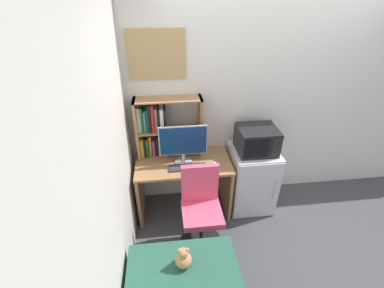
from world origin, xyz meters
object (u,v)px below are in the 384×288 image
(computer_mouse, at_px, (215,164))
(desk_chair, at_px, (201,213))
(hutch_bookshelf, at_px, (159,127))
(keyboard, at_px, (188,167))
(teddy_bear, at_px, (183,258))
(wall_corkboard, at_px, (156,55))
(monitor, at_px, (183,143))
(microwave, at_px, (257,140))
(mini_fridge, at_px, (251,178))

(computer_mouse, bearing_deg, desk_chair, -117.57)
(computer_mouse, bearing_deg, hutch_bookshelf, 151.72)
(hutch_bookshelf, distance_m, computer_mouse, 0.76)
(keyboard, relative_size, computer_mouse, 4.44)
(teddy_bear, bearing_deg, hutch_bookshelf, 96.50)
(keyboard, xyz_separation_m, wall_corkboard, (-0.27, 0.43, 1.14))
(monitor, bearing_deg, microwave, 2.08)
(monitor, distance_m, computer_mouse, 0.43)
(keyboard, relative_size, teddy_bear, 2.05)
(monitor, relative_size, desk_chair, 0.56)
(mini_fridge, bearing_deg, microwave, 89.95)
(monitor, xyz_separation_m, wall_corkboard, (-0.23, 0.32, 0.88))
(wall_corkboard, bearing_deg, hutch_bookshelf, -105.81)
(mini_fridge, bearing_deg, computer_mouse, -166.57)
(computer_mouse, bearing_deg, microwave, 13.75)
(hutch_bookshelf, bearing_deg, mini_fridge, -10.37)
(mini_fridge, distance_m, microwave, 0.56)
(desk_chair, bearing_deg, hutch_bookshelf, 118.69)
(hutch_bookshelf, relative_size, microwave, 1.72)
(monitor, distance_m, mini_fridge, 1.04)
(monitor, bearing_deg, hutch_bookshelf, 138.20)
(mini_fridge, relative_size, wall_corkboard, 1.40)
(hutch_bookshelf, xyz_separation_m, microwave, (1.11, -0.20, -0.12))
(hutch_bookshelf, height_order, wall_corkboard, wall_corkboard)
(keyboard, height_order, desk_chair, desk_chair)
(keyboard, distance_m, wall_corkboard, 1.25)
(monitor, relative_size, teddy_bear, 2.59)
(computer_mouse, xyz_separation_m, microwave, (0.51, 0.12, 0.22))
(hutch_bookshelf, relative_size, wall_corkboard, 1.27)
(monitor, relative_size, mini_fridge, 0.64)
(monitor, relative_size, wall_corkboard, 0.90)
(monitor, height_order, mini_fridge, monitor)
(monitor, distance_m, keyboard, 0.28)
(keyboard, xyz_separation_m, microwave, (0.82, 0.14, 0.23))
(mini_fridge, bearing_deg, wall_corkboard, 164.83)
(mini_fridge, height_order, desk_chair, desk_chair)
(keyboard, bearing_deg, hutch_bookshelf, 131.14)
(keyboard, bearing_deg, monitor, 108.75)
(mini_fridge, bearing_deg, monitor, -178.12)
(mini_fridge, xyz_separation_m, microwave, (0.00, 0.00, 0.56))
(mini_fridge, relative_size, desk_chair, 0.87)
(mini_fridge, distance_m, desk_chair, 0.88)
(hutch_bookshelf, xyz_separation_m, wall_corkboard, (0.03, 0.09, 0.79))
(microwave, bearing_deg, desk_chair, -143.87)
(keyboard, bearing_deg, mini_fridge, 9.32)
(hutch_bookshelf, bearing_deg, keyboard, -48.86)
(hutch_bookshelf, relative_size, teddy_bear, 3.66)
(computer_mouse, distance_m, teddy_bear, 1.14)
(computer_mouse, height_order, mini_fridge, mini_fridge)
(microwave, bearing_deg, wall_corkboard, 164.98)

